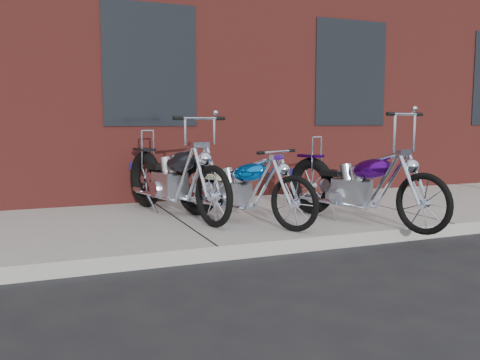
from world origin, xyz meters
name	(u,v)px	position (x,y,z in m)	size (l,w,h in m)	color
ground	(218,261)	(0.00, 0.00, 0.00)	(120.00, 120.00, 0.00)	black
sidewalk	(178,225)	(0.00, 1.50, 0.07)	(22.00, 3.00, 0.15)	gray
building_brick	(104,9)	(0.00, 8.00, 4.00)	(22.00, 10.00, 8.00)	maroon
chopper_purple	(358,188)	(1.97, 0.52, 0.57)	(0.86, 2.27, 1.32)	black
chopper_blue	(238,190)	(0.63, 1.06, 0.54)	(1.11, 1.99, 0.95)	black
chopper_third	(173,181)	(0.02, 1.80, 0.60)	(0.85, 2.46, 1.28)	black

